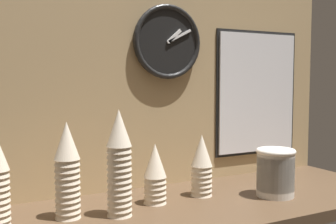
{
  "coord_description": "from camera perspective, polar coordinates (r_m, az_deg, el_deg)",
  "views": [
    {
      "loc": [
        -71.43,
        -118.64,
        41.67
      ],
      "look_at": [
        -6.48,
        4.0,
        30.41
      ],
      "focal_mm": 45.0,
      "sensor_mm": 36.0,
      "label": 1
    }
  ],
  "objects": [
    {
      "name": "cup_stack_center_left",
      "position": [
        1.28,
        -6.63,
        -6.86
      ],
      "size": [
        7.64,
        7.64,
        32.48
      ],
      "color": "beige",
      "rests_on": "ground_plane"
    },
    {
      "name": "wall_clock",
      "position": [
        1.61,
        -0.06,
        9.49
      ],
      "size": [
        28.21,
        2.7,
        28.21
      ],
      "color": "black"
    },
    {
      "name": "cup_stack_center",
      "position": [
        1.41,
        -1.77,
        -8.34
      ],
      "size": [
        7.64,
        7.64,
        20.1
      ],
      "color": "beige",
      "rests_on": "ground_plane"
    },
    {
      "name": "bowl_stack_right",
      "position": [
        1.54,
        14.35,
        -7.79
      ],
      "size": [
        13.83,
        13.83,
        16.86
      ],
      "color": "beige",
      "rests_on": "ground_plane"
    },
    {
      "name": "ground_plane",
      "position": [
        1.45,
        3.08,
        -12.87
      ],
      "size": [
        160.0,
        56.0,
        4.0
      ],
      "primitive_type": "cube",
      "color": "#4C3826"
    },
    {
      "name": "cup_stack_center_right",
      "position": [
        1.5,
        4.57,
        -7.19
      ],
      "size": [
        7.64,
        7.64,
        21.87
      ],
      "color": "beige",
      "rests_on": "ground_plane"
    },
    {
      "name": "cup_stack_left",
      "position": [
        1.29,
        -13.49,
        -7.66
      ],
      "size": [
        7.64,
        7.64,
        28.94
      ],
      "color": "beige",
      "rests_on": "ground_plane"
    },
    {
      "name": "wall_tiled_back",
      "position": [
        1.62,
        -1.71,
        8.47
      ],
      "size": [
        160.0,
        3.0,
        105.0
      ],
      "color": "tan",
      "rests_on": "ground_plane"
    },
    {
      "name": "menu_board",
      "position": [
        1.86,
        11.98,
        2.54
      ],
      "size": [
        42.37,
        1.32,
        53.23
      ],
      "color": "black"
    }
  ]
}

